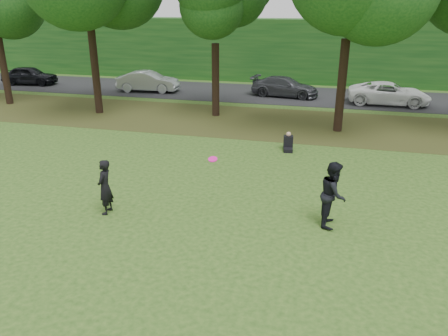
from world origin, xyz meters
name	(u,v)px	position (x,y,z in m)	size (l,w,h in m)	color
ground	(188,236)	(0.00, 0.00, 0.00)	(120.00, 120.00, 0.00)	#244816
leaf_litter	(263,122)	(0.00, 13.00, 0.01)	(60.00, 7.00, 0.01)	#463919
street	(282,95)	(0.00, 21.00, 0.01)	(70.00, 7.00, 0.02)	black
far_hedge	(293,51)	(0.00, 27.00, 2.50)	(70.00, 3.00, 5.00)	#124215
player_left	(105,187)	(-2.97, 0.77, 0.89)	(0.65, 0.42, 1.78)	black
player_right	(333,194)	(3.93, 1.75, 1.00)	(0.97, 0.75, 1.99)	black
parked_cars	(288,87)	(0.50, 20.06, 0.75)	(42.96, 3.51, 1.54)	black
frisbee	(213,159)	(0.47, 1.01, 2.03)	(0.37, 0.36, 0.13)	#F3149B
seated_person	(288,143)	(1.87, 8.52, 0.31)	(0.51, 0.78, 0.83)	black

